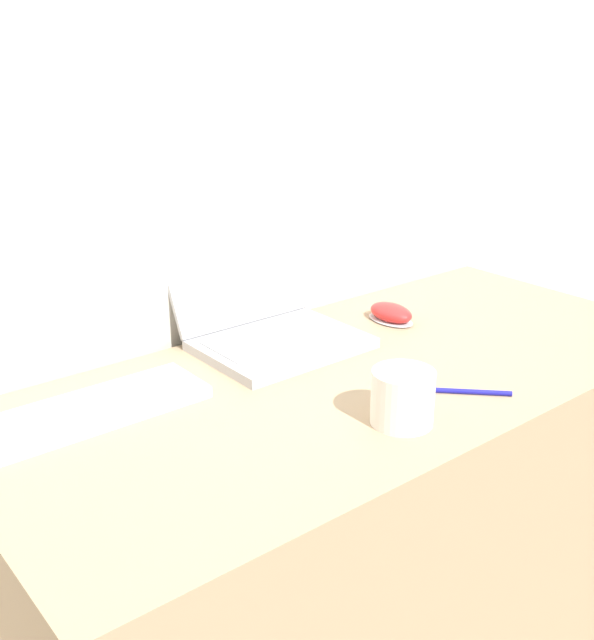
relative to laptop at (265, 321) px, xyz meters
The scene contains 7 objects.
wall_back 0.47m from the laptop, 68.79° to the left, with size 7.00×0.04×2.50m.
desk 0.48m from the laptop, 77.40° to the right, with size 1.40×0.63×0.76m.
laptop is the anchor object (origin of this frame).
drink_cup 0.42m from the laptop, 95.25° to the right, with size 0.10×0.10×0.09m.
computer_mouse 0.29m from the laptop, 15.39° to the right, with size 0.07×0.11×0.04m.
external_keyboard 0.43m from the laptop, 168.75° to the right, with size 0.38×0.13×0.02m.
pen 0.44m from the laptop, 72.95° to the right, with size 0.11×0.11×0.01m.
Camera 1 is at (-0.89, -0.60, 1.33)m, focal length 42.00 mm.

